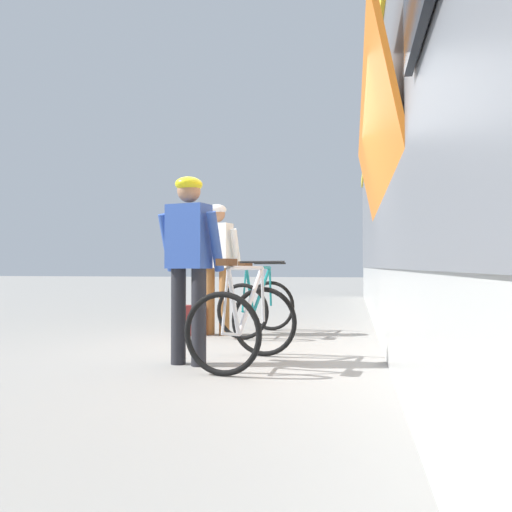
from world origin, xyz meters
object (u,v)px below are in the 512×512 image
object	(u,v)px
cyclist_far_in_blue	(189,252)
backpack_on_platform	(194,320)
bicycle_far_silver	(245,322)
cyclist_near_in_white	(217,257)
bicycle_near_teal	(257,305)

from	to	relation	value
cyclist_far_in_blue	backpack_on_platform	bearing A→B (deg)	106.15
bicycle_far_silver	cyclist_near_in_white	bearing A→B (deg)	111.88
cyclist_near_in_white	bicycle_near_teal	bearing A→B (deg)	11.17
bicycle_near_teal	bicycle_far_silver	bearing A→B (deg)	-82.63
cyclist_far_in_blue	bicycle_far_silver	bearing A→B (deg)	8.25
cyclist_near_in_white	bicycle_far_silver	xyz separation A→B (m)	(0.81, -2.02, -0.65)
bicycle_near_teal	backpack_on_platform	size ratio (longest dim) A/B	2.98
cyclist_near_in_white	cyclist_far_in_blue	world-z (taller)	same
cyclist_near_in_white	bicycle_far_silver	bearing A→B (deg)	-68.12
bicycle_far_silver	backpack_on_platform	size ratio (longest dim) A/B	2.94
cyclist_far_in_blue	backpack_on_platform	size ratio (longest dim) A/B	4.40
bicycle_far_silver	cyclist_far_in_blue	bearing A→B (deg)	-171.75
bicycle_near_teal	backpack_on_platform	bearing A→B (deg)	-166.19
cyclist_far_in_blue	bicycle_far_silver	distance (m)	0.84
backpack_on_platform	bicycle_near_teal	bearing A→B (deg)	5.14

